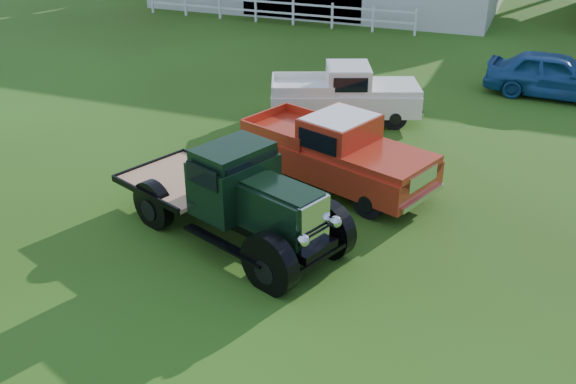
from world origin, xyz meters
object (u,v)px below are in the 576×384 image
at_px(vintage_flatbed, 231,192).
at_px(white_pickup, 345,94).
at_px(red_pickup, 336,150).
at_px(misc_car_blue, 555,75).

xyz_separation_m(vintage_flatbed, white_pickup, (0.11, 7.50, -0.20)).
xyz_separation_m(red_pickup, misc_car_blue, (4.74, 9.11, -0.16)).
bearing_deg(misc_car_blue, white_pickup, 133.17).
bearing_deg(vintage_flatbed, misc_car_blue, 84.91).
relative_size(vintage_flatbed, misc_car_blue, 1.20).
xyz_separation_m(vintage_flatbed, red_pickup, (1.23, 3.14, -0.14)).
distance_m(vintage_flatbed, misc_car_blue, 13.63).
distance_m(red_pickup, misc_car_blue, 10.27).
bearing_deg(vintage_flatbed, white_pickup, 110.05).
bearing_deg(misc_car_blue, red_pickup, 156.61).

